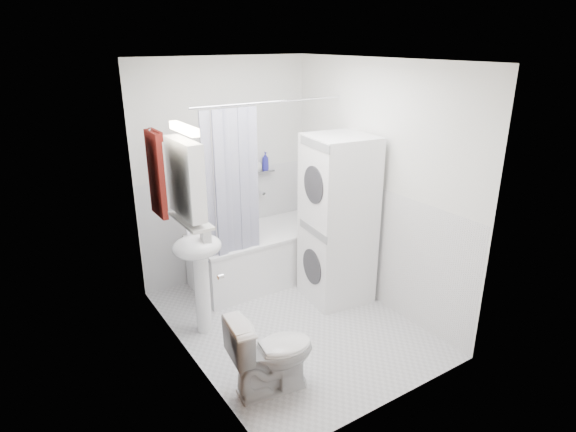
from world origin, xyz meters
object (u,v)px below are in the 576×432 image
toilet (272,353)px  bathtub (262,253)px  washer_dryer (338,220)px  sink (199,262)px

toilet → bathtub: bearing=-19.7°
bathtub → washer_dryer: (0.46, -0.74, 0.53)m
bathtub → sink: 1.19m
sink → washer_dryer: washer_dryer is taller
bathtub → toilet: toilet is taller
bathtub → washer_dryer: size_ratio=0.90×
bathtub → toilet: bearing=-117.7°
bathtub → toilet: size_ratio=2.30×
sink → toilet: size_ratio=1.57×
bathtub → washer_dryer: washer_dryer is taller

